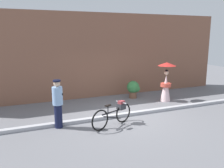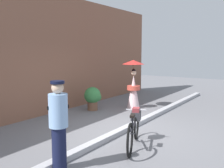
{
  "view_description": "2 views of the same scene",
  "coord_description": "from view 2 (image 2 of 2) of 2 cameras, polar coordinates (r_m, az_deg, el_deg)",
  "views": [
    {
      "loc": [
        -3.75,
        -7.8,
        3.05
      ],
      "look_at": [
        -0.25,
        0.67,
        1.15
      ],
      "focal_mm": 38.03,
      "sensor_mm": 36.0,
      "label": 1
    },
    {
      "loc": [
        -5.67,
        -3.44,
        2.14
      ],
      "look_at": [
        0.09,
        0.44,
        1.25
      ],
      "focal_mm": 40.96,
      "sensor_mm": 36.0,
      "label": 2
    }
  ],
  "objects": [
    {
      "name": "person_officer",
      "position": [
        4.7,
        -11.85,
        -8.57
      ],
      "size": [
        0.35,
        0.34,
        1.63
      ],
      "color": "#141938",
      "rests_on": "ground_plane"
    },
    {
      "name": "potted_plant_by_door",
      "position": [
        9.34,
        -4.26,
        -2.91
      ],
      "size": [
        0.62,
        0.6,
        0.85
      ],
      "color": "brown",
      "rests_on": "ground_plane"
    },
    {
      "name": "ground_plane",
      "position": [
        6.97,
        2.66,
        -10.57
      ],
      "size": [
        30.0,
        30.0,
        0.0
      ],
      "primitive_type": "plane",
      "color": "slate"
    },
    {
      "name": "person_with_parasol",
      "position": [
        9.65,
        4.81,
        0.1
      ],
      "size": [
        0.83,
        0.83,
        1.82
      ],
      "color": "silver",
      "rests_on": "ground_plane"
    },
    {
      "name": "sidewalk_curb",
      "position": [
        6.95,
        2.66,
        -10.1
      ],
      "size": [
        14.0,
        0.2,
        0.12
      ],
      "primitive_type": "cube",
      "color": "#B2B2B7",
      "rests_on": "ground_plane"
    },
    {
      "name": "bicycle_near_officer",
      "position": [
        5.88,
        4.94,
        -9.59
      ],
      "size": [
        1.69,
        0.75,
        0.81
      ],
      "color": "black",
      "rests_on": "ground_plane"
    },
    {
      "name": "building_wall",
      "position": [
        8.84,
        -16.22,
        6.47
      ],
      "size": [
        14.0,
        0.4,
        4.11
      ],
      "primitive_type": "cube",
      "color": "brown",
      "rests_on": "ground_plane"
    }
  ]
}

